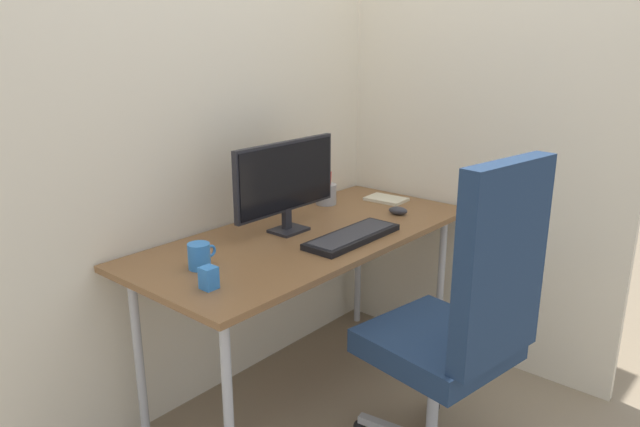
% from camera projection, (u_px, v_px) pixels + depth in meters
% --- Properties ---
extents(ground_plane, '(8.00, 8.00, 0.00)m').
position_uv_depth(ground_plane, '(310.00, 390.00, 2.66)').
color(ground_plane, gray).
extents(wall_back, '(2.64, 0.04, 2.80)m').
position_uv_depth(wall_back, '(243.00, 67.00, 2.49)').
color(wall_back, beige).
rests_on(wall_back, ground_plane).
extents(wall_side_right, '(0.04, 1.78, 2.80)m').
position_uv_depth(wall_side_right, '(448.00, 64.00, 2.74)').
color(wall_side_right, beige).
rests_on(wall_side_right, ground_plane).
extents(desk, '(1.54, 0.68, 0.74)m').
position_uv_depth(desk, '(309.00, 245.00, 2.46)').
color(desk, brown).
rests_on(desk, ground_plane).
extents(office_chair, '(0.61, 0.61, 1.18)m').
position_uv_depth(office_chair, '(464.00, 317.00, 1.98)').
color(office_chair, black).
rests_on(office_chair, ground_plane).
extents(monitor, '(0.55, 0.12, 0.38)m').
position_uv_depth(monitor, '(286.00, 180.00, 2.41)').
color(monitor, black).
rests_on(monitor, desk).
extents(keyboard, '(0.45, 0.16, 0.03)m').
position_uv_depth(keyboard, '(352.00, 236.00, 2.36)').
color(keyboard, black).
rests_on(keyboard, desk).
extents(mouse, '(0.08, 0.10, 0.04)m').
position_uv_depth(mouse, '(398.00, 211.00, 2.69)').
color(mouse, '#333338').
rests_on(mouse, desk).
extents(pen_holder, '(0.10, 0.10, 0.17)m').
position_uv_depth(pen_holder, '(326.00, 194.00, 2.85)').
color(pen_holder, '#9EA0A5').
rests_on(pen_holder, desk).
extents(notebook, '(0.14, 0.20, 0.01)m').
position_uv_depth(notebook, '(386.00, 199.00, 2.92)').
color(notebook, beige).
rests_on(notebook, desk).
extents(coffee_mug, '(0.11, 0.08, 0.09)m').
position_uv_depth(coffee_mug, '(200.00, 256.00, 2.06)').
color(coffee_mug, '#337FD8').
rests_on(coffee_mug, desk).
extents(desk_clamp_accessory, '(0.05, 0.05, 0.07)m').
position_uv_depth(desk_clamp_accessory, '(209.00, 278.00, 1.90)').
color(desk_clamp_accessory, '#337FD8').
rests_on(desk_clamp_accessory, desk).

